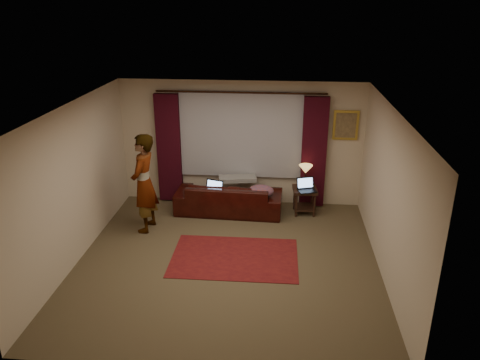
% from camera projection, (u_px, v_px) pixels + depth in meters
% --- Properties ---
extents(floor, '(5.00, 5.00, 0.01)m').
position_uv_depth(floor, '(227.00, 261.00, 7.86)').
color(floor, brown).
rests_on(floor, ground).
extents(ceiling, '(5.00, 5.00, 0.02)m').
position_uv_depth(ceiling, '(226.00, 109.00, 6.90)').
color(ceiling, silver).
rests_on(ceiling, ground).
extents(wall_back, '(5.00, 0.02, 2.60)m').
position_uv_depth(wall_back, '(241.00, 143.00, 9.69)').
color(wall_back, beige).
rests_on(wall_back, ground).
extents(wall_front, '(5.00, 0.02, 2.60)m').
position_uv_depth(wall_front, '(199.00, 279.00, 5.06)').
color(wall_front, beige).
rests_on(wall_front, ground).
extents(wall_left, '(0.02, 5.00, 2.60)m').
position_uv_depth(wall_left, '(74.00, 184.00, 7.59)').
color(wall_left, beige).
rests_on(wall_left, ground).
extents(wall_right, '(0.02, 5.00, 2.60)m').
position_uv_depth(wall_right, '(388.00, 196.00, 7.16)').
color(wall_right, beige).
rests_on(wall_right, ground).
extents(sheer_curtain, '(2.50, 0.05, 1.80)m').
position_uv_depth(sheer_curtain, '(241.00, 135.00, 9.56)').
color(sheer_curtain, '#A6A5AD').
rests_on(sheer_curtain, wall_back).
extents(drape_left, '(0.50, 0.14, 2.30)m').
position_uv_depth(drape_left, '(169.00, 149.00, 9.76)').
color(drape_left, '#330812').
rests_on(drape_left, floor).
extents(drape_right, '(0.50, 0.14, 2.30)m').
position_uv_depth(drape_right, '(314.00, 153.00, 9.50)').
color(drape_right, '#330812').
rests_on(drape_right, floor).
extents(curtain_rod, '(0.04, 0.04, 3.40)m').
position_uv_depth(curtain_rod, '(241.00, 93.00, 9.19)').
color(curtain_rod, black).
rests_on(curtain_rod, wall_back).
extents(picture_frame, '(0.50, 0.04, 0.60)m').
position_uv_depth(picture_frame, '(346.00, 125.00, 9.32)').
color(picture_frame, gold).
rests_on(picture_frame, wall_back).
extents(sofa, '(2.18, 1.00, 0.87)m').
position_uv_depth(sofa, '(229.00, 192.00, 9.50)').
color(sofa, black).
rests_on(sofa, floor).
extents(throw_blanket, '(0.80, 0.44, 0.09)m').
position_uv_depth(throw_blanket, '(238.00, 168.00, 9.57)').
color(throw_blanket, gray).
rests_on(throw_blanket, sofa).
extents(clothing_pile, '(0.59, 0.51, 0.21)m').
position_uv_depth(clothing_pile, '(261.00, 191.00, 9.27)').
color(clothing_pile, '#784758').
rests_on(clothing_pile, sofa).
extents(laptop_sofa, '(0.46, 0.48, 0.26)m').
position_uv_depth(laptop_sofa, '(212.00, 189.00, 9.33)').
color(laptop_sofa, black).
rests_on(laptop_sofa, sofa).
extents(area_rug, '(2.15, 1.45, 0.01)m').
position_uv_depth(area_rug, '(235.00, 257.00, 7.96)').
color(area_rug, maroon).
rests_on(area_rug, floor).
extents(end_table, '(0.51, 0.51, 0.54)m').
position_uv_depth(end_table, '(304.00, 201.00, 9.50)').
color(end_table, black).
rests_on(end_table, floor).
extents(tiffany_lamp, '(0.31, 0.31, 0.45)m').
position_uv_depth(tiffany_lamp, '(305.00, 176.00, 9.45)').
color(tiffany_lamp, olive).
rests_on(tiffany_lamp, end_table).
extents(laptop_table, '(0.45, 0.47, 0.25)m').
position_uv_depth(laptop_table, '(307.00, 185.00, 9.22)').
color(laptop_table, black).
rests_on(laptop_table, end_table).
extents(person, '(0.59, 0.59, 1.88)m').
position_uv_depth(person, '(144.00, 183.00, 8.60)').
color(person, gray).
rests_on(person, floor).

